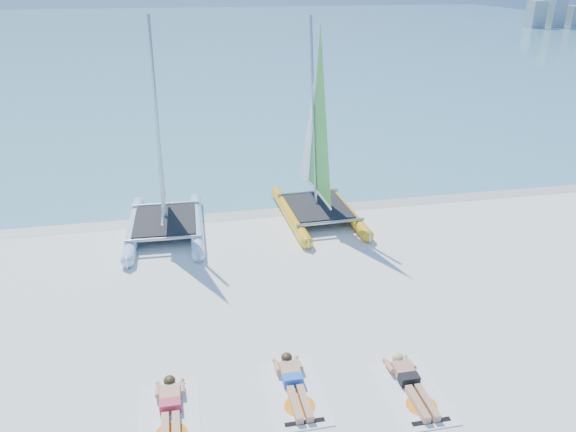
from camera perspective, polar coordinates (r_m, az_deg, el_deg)
name	(u,v)px	position (r m, az deg, el deg)	size (l,w,h in m)	color
ground	(266,301)	(13.32, -2.21, -8.60)	(140.00, 140.00, 0.00)	silver
sea	(182,34)	(74.50, -10.67, 17.72)	(140.00, 115.00, 0.01)	#6AB1B0
wet_sand_strip	(238,211)	(18.17, -5.08, 0.52)	(140.00, 1.40, 0.01)	beige
distant_skyline	(573,12)	(91.94, 26.98, 17.96)	(14.00, 2.00, 5.00)	#9399A2
catamaran_blue	(160,171)	(16.45, -12.83, 4.45)	(2.33, 4.64, 6.24)	#C0DDFD
catamaran_yellow	(315,154)	(17.40, 2.77, 6.30)	(2.28, 4.85, 6.13)	yellow
towel_a	(171,420)	(10.46, -11.80, -19.63)	(1.00, 1.85, 0.02)	white
sunbather_a	(170,407)	(10.53, -11.87, -18.49)	(0.37, 1.73, 0.26)	tan
towel_b	(295,393)	(10.76, 0.76, -17.54)	(1.00, 1.85, 0.02)	white
sunbather_b	(293,381)	(10.83, 0.54, -16.45)	(0.37, 1.73, 0.26)	tan
towel_c	(413,392)	(11.01, 12.63, -17.09)	(1.00, 1.85, 0.02)	white
sunbather_c	(410,381)	(11.08, 12.27, -16.05)	(0.37, 1.73, 0.26)	tan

